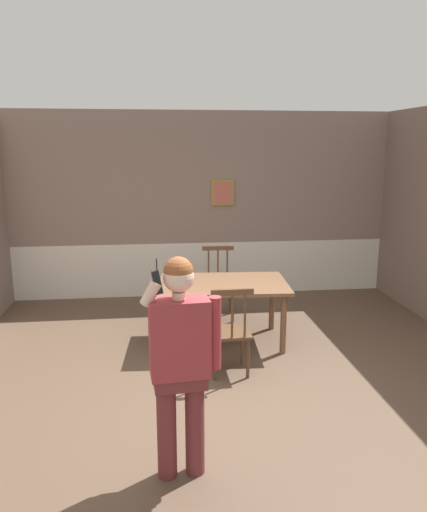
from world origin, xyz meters
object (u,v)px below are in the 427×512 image
object	(u,v)px
chair_by_doorway	(230,331)
person_figure	(181,355)
dining_table	(223,290)
chair_near_window	(219,284)

from	to	relation	value
chair_by_doorway	person_figure	size ratio (longest dim) A/B	0.60
chair_by_doorway	dining_table	bearing A→B (deg)	85.60
dining_table	chair_by_doorway	world-z (taller)	chair_by_doorway
person_figure	dining_table	bearing A→B (deg)	-109.60
chair_near_window	dining_table	bearing A→B (deg)	89.49
chair_near_window	person_figure	distance (m)	3.44
chair_near_window	person_figure	xyz separation A→B (m)	(-0.70, -3.34, 0.45)
chair_near_window	chair_by_doorway	distance (m)	1.76
dining_table	chair_near_window	xyz separation A→B (m)	(0.06, 0.88, -0.18)
dining_table	person_figure	size ratio (longest dim) A/B	0.97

